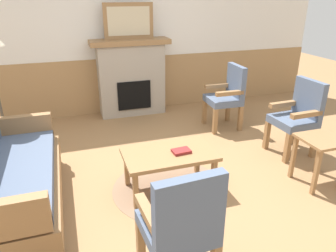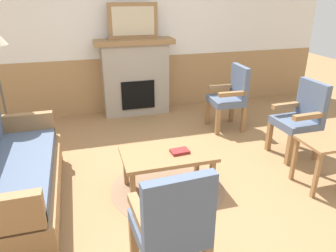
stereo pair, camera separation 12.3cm
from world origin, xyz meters
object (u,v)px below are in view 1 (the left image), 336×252
Objects in this scene: coffee_table at (169,157)px; armchair_near_fireplace at (298,114)px; fireplace at (131,77)px; armchair_by_window_left at (228,94)px; armchair_front_left at (181,224)px; book_on_table at (181,151)px; side_table at (321,148)px; framed_picture at (129,21)px; couch at (14,175)px.

coffee_table is 0.98× the size of armchair_near_fireplace.
armchair_near_fireplace is at bearing -51.00° from fireplace.
armchair_by_window_left is 1.00× the size of armchair_front_left.
coffee_table is 5.10× the size of book_on_table.
side_table is at bearing 22.26° from armchair_front_left.
framed_picture is at bearing 83.04° from armchair_front_left.
side_table is at bearing -14.07° from coffee_table.
coffee_table is at bearing -170.69° from armchair_near_fireplace.
armchair_by_window_left is at bearing 96.21° from side_table.
side_table is (1.47, -2.83, -0.22)m from fireplace.
armchair_by_window_left is (1.27, -1.07, -1.02)m from framed_picture.
armchair_near_fireplace is 2.63m from armchair_front_left.
fireplace reaches higher than coffee_table.
framed_picture reaches higher than coffee_table.
framed_picture is 4.25× the size of book_on_table.
side_table reaches higher than book_on_table.
book_on_table is (1.63, -0.14, 0.06)m from couch.
armchair_by_window_left is 3.07m from armchair_front_left.
armchair_by_window_left reaches higher than coffee_table.
fireplace reaches higher than side_table.
armchair_front_left is at bearing -157.74° from side_table.
couch is 3.37m from armchair_near_fireplace.
couch is 1.84× the size of armchair_near_fireplace.
fireplace is 1.67m from armchair_by_window_left.
side_table reaches higher than coffee_table.
armchair_near_fireplace is at bearing -51.00° from framed_picture.
side_table is (1.47, -0.37, -0.02)m from book_on_table.
side_table is at bearing -62.65° from fireplace.
book_on_table is (-0.01, -2.47, -0.20)m from fireplace.
side_table is (3.10, -0.50, 0.04)m from couch.
couch is at bearing -125.10° from framed_picture.
fireplace is 2.86m from couch.
armchair_by_window_left is at bearing 47.52° from book_on_table.
armchair_front_left is at bearing -123.94° from armchair_by_window_left.
armchair_near_fireplace and armchair_by_window_left have the same top height.
fireplace reaches higher than book_on_table.
fireplace reaches higher than armchair_front_left.
framed_picture is (0.00, 0.00, 0.91)m from fireplace.
couch is 1.64m from book_on_table.
coffee_table is at bearing -3.98° from couch.
armchair_near_fireplace is (3.36, 0.20, 0.14)m from couch.
framed_picture is 3.08m from couch.
side_table is (1.47, -2.84, -1.13)m from framed_picture.
couch is 3.15m from side_table.
framed_picture is 3.78m from armchair_front_left.
coffee_table is (-0.13, -2.44, -1.17)m from framed_picture.
couch reaches higher than side_table.
coffee_table is 1.65m from side_table.
fireplace is at bearing -90.00° from framed_picture.
framed_picture is 2.93m from armchair_near_fireplace.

